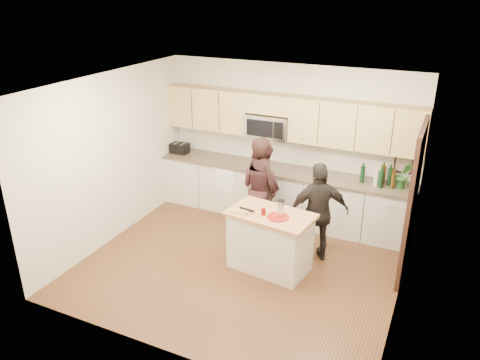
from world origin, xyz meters
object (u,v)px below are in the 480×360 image
at_px(woman_left, 261,186).
at_px(woman_center, 261,188).
at_px(island, 270,241).
at_px(woman_right, 318,213).
at_px(toaster, 180,148).

relative_size(woman_left, woman_center, 1.08).
relative_size(island, woman_left, 0.76).
bearing_deg(island, woman_center, 126.63).
distance_m(woman_left, woman_right, 1.17).
distance_m(toaster, woman_center, 1.99).
height_order(toaster, woman_left, woman_left).
bearing_deg(island, woman_right, 52.79).
height_order(island, woman_right, woman_right).
height_order(toaster, woman_center, woman_center).
distance_m(toaster, woman_right, 3.19).
bearing_deg(woman_right, island, 16.51).
relative_size(woman_left, woman_right, 1.08).
relative_size(island, woman_center, 0.83).
relative_size(toaster, woman_left, 0.19).
distance_m(island, woman_left, 1.17).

